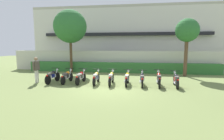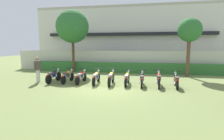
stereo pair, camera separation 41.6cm
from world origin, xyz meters
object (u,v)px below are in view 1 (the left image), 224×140
motorcycle_in_row_3 (96,77)px  motorcycle_in_row_6 (142,79)px  motorcycle_in_row_2 (81,77)px  motorcycle_in_row_5 (127,78)px  parked_car (109,60)px  motorcycle_in_row_1 (67,76)px  motorcycle_in_row_4 (111,78)px  tree_far_side (187,31)px  motorcycle_in_row_8 (176,80)px  motorcycle_in_row_7 (159,79)px  tree_near_inspector (70,27)px  inspector_person (36,68)px  motorcycle_in_row_0 (53,76)px

motorcycle_in_row_3 → motorcycle_in_row_6: size_ratio=1.03×
motorcycle_in_row_2 → motorcycle_in_row_5: 3.08m
parked_car → motorcycle_in_row_1: size_ratio=2.52×
parked_car → motorcycle_in_row_4: 8.32m
tree_far_side → motorcycle_in_row_8: bearing=-110.4°
motorcycle_in_row_4 → motorcycle_in_row_7: 2.97m
motorcycle_in_row_1 → motorcycle_in_row_5: size_ratio=1.00×
tree_near_inspector → motorcycle_in_row_1: (1.46, -4.51, -3.76)m
motorcycle_in_row_6 → tree_near_inspector: bearing=54.6°
motorcycle_in_row_6 → motorcycle_in_row_7: 1.02m
motorcycle_in_row_3 → inspector_person: inspector_person is taller
motorcycle_in_row_5 → motorcycle_in_row_3: bearing=93.1°
tree_near_inspector → motorcycle_in_row_1: 6.05m
motorcycle_in_row_1 → motorcycle_in_row_3: 2.04m
parked_car → motorcycle_in_row_0: bearing=-101.2°
parked_car → motorcycle_in_row_5: size_ratio=2.51×
motorcycle_in_row_2 → motorcycle_in_row_7: bearing=-88.8°
motorcycle_in_row_6 → inspector_person: inspector_person is taller
motorcycle_in_row_7 → inspector_person: inspector_person is taller
motorcycle_in_row_1 → motorcycle_in_row_0: bearing=99.3°
motorcycle_in_row_2 → motorcycle_in_row_4: 2.06m
motorcycle_in_row_7 → motorcycle_in_row_8: (1.01, -0.06, -0.02)m
motorcycle_in_row_3 → motorcycle_in_row_6: bearing=-92.6°
tree_far_side → motorcycle_in_row_1: bearing=-155.2°
motorcycle_in_row_8 → inspector_person: size_ratio=1.05×
motorcycle_in_row_6 → motorcycle_in_row_8: motorcycle_in_row_8 is taller
tree_near_inspector → tree_far_side: tree_near_inspector is taller
parked_car → inspector_person: size_ratio=2.69×
motorcycle_in_row_3 → parked_car: bearing=1.6°
inspector_person → parked_car: bearing=67.0°
tree_far_side → motorcycle_in_row_4: size_ratio=2.40×
motorcycle_in_row_6 → inspector_person: size_ratio=1.06×
motorcycle_in_row_5 → inspector_person: bearing=94.3°
tree_near_inspector → motorcycle_in_row_6: tree_near_inspector is taller
tree_far_side → motorcycle_in_row_3: tree_far_side is taller
motorcycle_in_row_6 → motorcycle_in_row_7: (1.02, 0.03, 0.02)m
tree_far_side → motorcycle_in_row_7: bearing=-122.1°
parked_car → motorcycle_in_row_6: parked_car is taller
motorcycle_in_row_1 → motorcycle_in_row_4: bearing=-91.5°
motorcycle_in_row_6 → motorcycle_in_row_0: bearing=90.5°
motorcycle_in_row_7 → parked_car: bearing=31.5°
motorcycle_in_row_3 → motorcycle_in_row_5: motorcycle_in_row_5 is taller
motorcycle_in_row_2 → motorcycle_in_row_4: (2.06, -0.07, 0.01)m
motorcycle_in_row_4 → motorcycle_in_row_8: (3.98, -0.03, -0.01)m
motorcycle_in_row_3 → inspector_person: 4.11m
motorcycle_in_row_4 → motorcycle_in_row_5: 1.02m
motorcycle_in_row_2 → inspector_person: (-3.00, -0.25, 0.59)m
motorcycle_in_row_3 → motorcycle_in_row_4: bearing=-93.9°
motorcycle_in_row_5 → motorcycle_in_row_7: 1.95m
parked_car → motorcycle_in_row_7: (4.48, -8.13, -0.48)m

